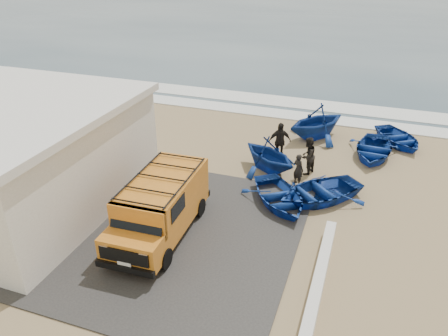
% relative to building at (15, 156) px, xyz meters
% --- Properties ---
extents(ground, '(160.00, 160.00, 0.00)m').
position_rel_building_xyz_m(ground, '(7.50, 2.00, -2.16)').
color(ground, '#9D845B').
extents(slab, '(12.00, 10.00, 0.05)m').
position_rel_building_xyz_m(slab, '(5.50, -0.00, -2.14)').
color(slab, '#383533').
rests_on(slab, ground).
extents(ocean, '(180.00, 88.00, 0.01)m').
position_rel_building_xyz_m(ocean, '(7.50, 58.00, -2.16)').
color(ocean, '#385166').
rests_on(ocean, ground).
extents(surf_line, '(180.00, 1.60, 0.06)m').
position_rel_building_xyz_m(surf_line, '(7.50, 14.00, -2.13)').
color(surf_line, white).
rests_on(surf_line, ground).
extents(surf_wash, '(180.00, 2.20, 0.04)m').
position_rel_building_xyz_m(surf_wash, '(7.50, 16.50, -2.14)').
color(surf_wash, white).
rests_on(surf_wash, ground).
extents(building, '(8.40, 9.40, 4.30)m').
position_rel_building_xyz_m(building, '(0.00, 0.00, 0.00)').
color(building, white).
rests_on(building, ground).
extents(parapet, '(0.35, 6.00, 0.55)m').
position_rel_building_xyz_m(parapet, '(12.50, -1.00, -1.89)').
color(parapet, silver).
rests_on(parapet, ground).
extents(van, '(2.29, 5.37, 2.27)m').
position_rel_building_xyz_m(van, '(6.46, -0.04, -0.94)').
color(van, orange).
rests_on(van, ground).
extents(boat_near_left, '(4.23, 4.47, 0.75)m').
position_rel_building_xyz_m(boat_near_left, '(10.19, 3.40, -1.79)').
color(boat_near_left, '#133B9A').
rests_on(boat_near_left, ground).
extents(boat_near_right, '(4.74, 4.75, 0.81)m').
position_rel_building_xyz_m(boat_near_right, '(11.70, 4.33, -1.76)').
color(boat_near_right, '#133B9A').
rests_on(boat_near_right, ground).
extents(boat_mid_left, '(4.24, 4.13, 1.70)m').
position_rel_building_xyz_m(boat_mid_left, '(8.99, 6.24, -1.31)').
color(boat_mid_left, '#133B9A').
rests_on(boat_mid_left, ground).
extents(boat_mid_right, '(2.91, 3.92, 0.78)m').
position_rel_building_xyz_m(boat_mid_right, '(13.67, 9.53, -1.77)').
color(boat_mid_right, '#133B9A').
rests_on(boat_mid_right, ground).
extents(boat_far_left, '(4.85, 4.94, 1.97)m').
position_rel_building_xyz_m(boat_far_left, '(10.51, 10.96, -1.18)').
color(boat_far_left, '#133B9A').
rests_on(boat_far_left, ground).
extents(boat_far_right, '(3.92, 4.23, 0.71)m').
position_rel_building_xyz_m(boat_far_right, '(14.89, 11.60, -1.81)').
color(boat_far_right, '#133B9A').
rests_on(boat_far_right, ground).
extents(fisherman_front, '(0.65, 0.59, 1.49)m').
position_rel_building_xyz_m(fisherman_front, '(10.57, 5.38, -1.42)').
color(fisherman_front, black).
rests_on(fisherman_front, ground).
extents(fisherman_middle, '(0.96, 1.08, 1.83)m').
position_rel_building_xyz_m(fisherman_middle, '(10.78, 6.56, -1.25)').
color(fisherman_middle, black).
rests_on(fisherman_middle, ground).
extents(fisherman_back, '(1.25, 0.97, 1.97)m').
position_rel_building_xyz_m(fisherman_back, '(9.19, 7.58, -1.18)').
color(fisherman_back, black).
rests_on(fisherman_back, ground).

